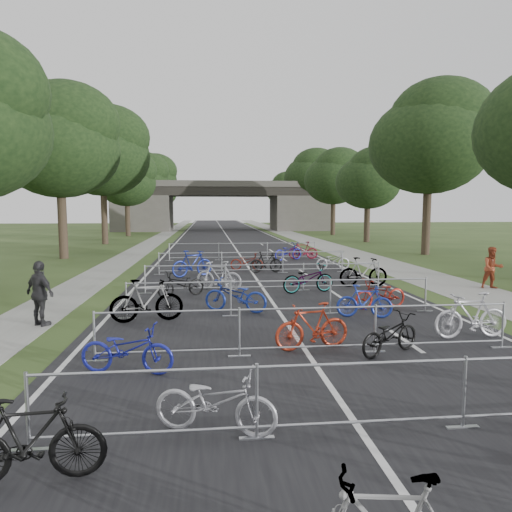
% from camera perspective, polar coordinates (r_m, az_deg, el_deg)
% --- Properties ---
extents(road, '(11.00, 140.00, 0.01)m').
position_cam_1_polar(road, '(52.64, -3.61, 2.46)').
color(road, black).
rests_on(road, ground).
extents(sidewalk_right, '(3.00, 140.00, 0.01)m').
position_cam_1_polar(sidewalk_right, '(53.57, 4.98, 2.51)').
color(sidewalk_right, gray).
rests_on(sidewalk_right, ground).
extents(sidewalk_left, '(2.00, 140.00, 0.01)m').
position_cam_1_polar(sidewalk_left, '(52.86, -11.77, 2.36)').
color(sidewalk_left, gray).
rests_on(sidewalk_left, ground).
extents(lane_markings, '(0.12, 140.00, 0.00)m').
position_cam_1_polar(lane_markings, '(52.64, -3.61, 2.45)').
color(lane_markings, silver).
rests_on(lane_markings, ground).
extents(overpass_bridge, '(31.00, 8.00, 7.05)m').
position_cam_1_polar(overpass_bridge, '(67.53, -4.17, 6.23)').
color(overpass_bridge, '#4D4A45').
rests_on(overpass_bridge, ground).
extents(tree_left_1, '(7.56, 7.56, 11.53)m').
position_cam_1_polar(tree_left_1, '(32.04, -23.26, 12.79)').
color(tree_left_1, '#33261C').
rests_on(tree_left_1, ground).
extents(tree_right_1, '(8.18, 8.18, 12.47)m').
position_cam_1_polar(tree_right_1, '(34.36, 21.09, 13.39)').
color(tree_right_1, '#33261C').
rests_on(tree_right_1, ground).
extents(tree_left_2, '(8.40, 8.40, 12.81)m').
position_cam_1_polar(tree_left_2, '(43.68, -18.56, 12.09)').
color(tree_left_2, '#33261C').
rests_on(tree_left_2, ground).
extents(tree_right_2, '(6.16, 6.16, 9.39)m').
position_cam_1_polar(tree_right_2, '(45.17, 13.98, 9.25)').
color(tree_right_2, '#33261C').
rests_on(tree_right_2, ground).
extents(tree_left_3, '(6.72, 6.72, 10.25)m').
position_cam_1_polar(tree_left_3, '(55.29, -15.78, 9.14)').
color(tree_left_3, '#33261C').
rests_on(tree_left_3, ground).
extents(tree_right_3, '(7.17, 7.17, 10.93)m').
position_cam_1_polar(tree_right_3, '(56.65, 9.81, 9.63)').
color(tree_right_3, '#33261C').
rests_on(tree_right_3, ground).
extents(tree_left_4, '(7.56, 7.56, 11.53)m').
position_cam_1_polar(tree_left_4, '(67.18, -14.05, 9.28)').
color(tree_left_4, '#33261C').
rests_on(tree_left_4, ground).
extents(tree_right_4, '(8.18, 8.18, 12.47)m').
position_cam_1_polar(tree_right_4, '(68.32, 7.05, 9.86)').
color(tree_right_4, '#33261C').
rests_on(tree_right_4, ground).
extents(tree_left_5, '(8.40, 8.40, 12.81)m').
position_cam_1_polar(tree_left_5, '(79.11, -12.85, 9.38)').
color(tree_left_5, '#33261C').
rests_on(tree_left_5, ground).
extents(tree_right_5, '(6.16, 6.16, 9.39)m').
position_cam_1_polar(tree_right_5, '(79.94, 5.08, 7.91)').
color(tree_right_5, '#33261C').
rests_on(tree_right_5, ground).
extents(tree_left_6, '(6.72, 6.72, 10.25)m').
position_cam_1_polar(tree_left_6, '(90.95, -11.92, 7.91)').
color(tree_left_6, '#33261C').
rests_on(tree_left_6, ground).
extents(tree_right_6, '(7.17, 7.17, 10.93)m').
position_cam_1_polar(tree_right_6, '(91.78, 3.64, 8.28)').
color(tree_right_6, '#33261C').
rests_on(tree_right_6, ground).
extents(barrier_row_1, '(9.70, 0.08, 1.10)m').
position_cam_1_polar(barrier_row_1, '(7.02, 13.22, -16.82)').
color(barrier_row_1, '#A1A3A9').
rests_on(barrier_row_1, ground).
extents(barrier_row_2, '(9.70, 0.08, 1.10)m').
position_cam_1_polar(barrier_row_2, '(10.30, 6.55, -9.25)').
color(barrier_row_2, '#A1A3A9').
rests_on(barrier_row_2, ground).
extents(barrier_row_3, '(9.70, 0.08, 1.10)m').
position_cam_1_polar(barrier_row_3, '(13.93, 3.15, -5.19)').
color(barrier_row_3, '#A1A3A9').
rests_on(barrier_row_3, ground).
extents(barrier_row_4, '(9.70, 0.08, 1.10)m').
position_cam_1_polar(barrier_row_4, '(17.84, 1.11, -2.72)').
color(barrier_row_4, '#A1A3A9').
rests_on(barrier_row_4, ground).
extents(barrier_row_5, '(9.70, 0.08, 1.10)m').
position_cam_1_polar(barrier_row_5, '(22.76, -0.45, -0.82)').
color(barrier_row_5, '#A1A3A9').
rests_on(barrier_row_5, ground).
extents(barrier_row_6, '(9.70, 0.08, 1.10)m').
position_cam_1_polar(barrier_row_6, '(28.71, -1.61, 0.60)').
color(barrier_row_6, '#A1A3A9').
rests_on(barrier_row_6, ground).
extents(bike_4, '(1.78, 0.63, 1.05)m').
position_cam_1_polar(bike_4, '(6.36, -26.45, -19.99)').
color(bike_4, black).
rests_on(bike_4, ground).
extents(bike_5, '(1.93, 1.15, 0.96)m').
position_cam_1_polar(bike_5, '(6.89, -5.08, -17.73)').
color(bike_5, '#A2A2A9').
rests_on(bike_5, ground).
extents(bike_8, '(1.97, 1.03, 0.98)m').
position_cam_1_polar(bike_8, '(9.44, -15.82, -11.20)').
color(bike_8, navy).
rests_on(bike_8, ground).
extents(bike_9, '(1.87, 0.86, 1.09)m').
position_cam_1_polar(bike_9, '(10.64, 7.03, -8.76)').
color(bike_9, '#9B2A16').
rests_on(bike_9, ground).
extents(bike_10, '(1.82, 1.36, 0.92)m').
position_cam_1_polar(bike_10, '(10.67, 16.38, -9.40)').
color(bike_10, black).
rests_on(bike_10, ground).
extents(bike_11, '(1.96, 0.61, 1.17)m').
position_cam_1_polar(bike_11, '(12.61, 25.31, -6.78)').
color(bike_11, '#B6B4BC').
rests_on(bike_11, ground).
extents(bike_12, '(2.12, 0.93, 1.23)m').
position_cam_1_polar(bike_12, '(13.42, -13.50, -5.47)').
color(bike_12, '#A1A3A9').
rests_on(bike_12, ground).
extents(bike_13, '(2.13, 1.39, 1.06)m').
position_cam_1_polar(bike_13, '(14.26, -2.60, -5.00)').
color(bike_13, navy).
rests_on(bike_13, ground).
extents(bike_14, '(1.70, 0.86, 0.98)m').
position_cam_1_polar(bike_14, '(13.93, 13.39, -5.58)').
color(bike_14, '#1C309B').
rests_on(bike_14, ground).
extents(bike_15, '(1.95, 1.05, 0.97)m').
position_cam_1_polar(bike_15, '(15.33, 15.33, -4.60)').
color(bike_15, maroon).
rests_on(bike_15, ground).
extents(bike_16, '(1.91, 1.43, 0.96)m').
position_cam_1_polar(bike_16, '(16.92, -9.31, -3.49)').
color(bike_16, black).
rests_on(bike_16, ground).
extents(bike_17, '(1.98, 1.34, 1.17)m').
position_cam_1_polar(bike_17, '(18.09, -4.67, -2.49)').
color(bike_17, '#B3B3BB').
rests_on(bike_17, ground).
extents(bike_18, '(2.20, 1.17, 1.10)m').
position_cam_1_polar(bike_18, '(17.63, 6.54, -2.85)').
color(bike_18, '#A1A3A9').
rests_on(bike_18, ground).
extents(bike_19, '(2.06, 0.63, 1.23)m').
position_cam_1_polar(bike_19, '(19.37, 13.29, -1.98)').
color(bike_19, '#A1A3A9').
rests_on(bike_19, ground).
extents(bike_20, '(2.12, 1.54, 1.26)m').
position_cam_1_polar(bike_20, '(21.78, -7.97, -0.96)').
color(bike_20, navy).
rests_on(bike_20, ground).
extents(bike_21, '(1.84, 1.04, 0.91)m').
position_cam_1_polar(bike_21, '(23.79, -1.16, -0.74)').
color(bike_21, maroon).
rests_on(bike_21, ground).
extents(bike_22, '(1.85, 0.98, 1.07)m').
position_cam_1_polar(bike_22, '(22.94, 1.26, -0.80)').
color(bike_22, black).
rests_on(bike_22, ground).
extents(bike_23, '(2.01, 1.02, 1.01)m').
position_cam_1_polar(bike_23, '(24.21, 9.58, -0.59)').
color(bike_23, '#9999A0').
rests_on(bike_23, ground).
extents(bike_26, '(2.18, 1.66, 1.10)m').
position_cam_1_polar(bike_26, '(28.52, 4.03, 0.56)').
color(bike_26, navy).
rests_on(bike_26, ground).
extents(bike_27, '(1.89, 0.65, 1.12)m').
position_cam_1_polar(bike_27, '(29.23, 5.92, 0.69)').
color(bike_27, maroon).
rests_on(bike_27, ground).
extents(pedestrian_b, '(0.91, 0.75, 1.69)m').
position_cam_1_polar(pedestrian_b, '(20.68, 27.46, -1.35)').
color(pedestrian_b, '#923A20').
rests_on(pedestrian_b, ground).
extents(pedestrian_c, '(1.12, 0.98, 1.81)m').
position_cam_1_polar(pedestrian_c, '(13.89, -25.38, -4.30)').
color(pedestrian_c, '#262628').
rests_on(pedestrian_c, ground).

